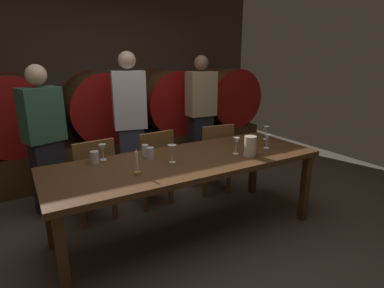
{
  "coord_description": "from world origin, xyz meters",
  "views": [
    {
      "loc": [
        -1.07,
        -2.27,
        1.67
      ],
      "look_at": [
        0.34,
        0.14,
        0.87
      ],
      "focal_mm": 29.07,
      "sensor_mm": 36.0,
      "label": 1
    }
  ],
  "objects_px": {
    "pitcher": "(250,146)",
    "guest_center": "(130,123)",
    "dining_table": "(187,166)",
    "wine_glass_center": "(236,142)",
    "wine_glass_left": "(172,150)",
    "wine_glass_far_right": "(266,130)",
    "wine_glass_far_left": "(103,149)",
    "wine_barrel_left": "(11,113)",
    "wine_barrel_far_right": "(223,96)",
    "chair_left": "(93,176)",
    "guest_right": "(201,116)",
    "chair_right": "(214,155)",
    "cup_left": "(95,157)",
    "candle_center": "(137,167)",
    "cup_right": "(150,153)",
    "wine_barrel_right": "(167,101)",
    "chair_center": "(153,164)",
    "wine_barrel_center": "(100,106)",
    "cup_center": "(145,150)",
    "guest_left": "(45,141)",
    "wine_glass_right": "(267,138)"
  },
  "relations": [
    {
      "from": "pitcher",
      "to": "guest_center",
      "type": "bearing_deg",
      "value": 113.77
    },
    {
      "from": "dining_table",
      "to": "wine_glass_center",
      "type": "relative_size",
      "value": 15.34
    },
    {
      "from": "wine_glass_left",
      "to": "wine_glass_far_right",
      "type": "height_order",
      "value": "wine_glass_left"
    },
    {
      "from": "guest_center",
      "to": "wine_glass_far_left",
      "type": "bearing_deg",
      "value": 69.44
    },
    {
      "from": "wine_barrel_left",
      "to": "wine_glass_far_left",
      "type": "xyz_separation_m",
      "value": [
        0.67,
        -1.76,
        -0.1
      ]
    },
    {
      "from": "wine_barrel_far_right",
      "to": "pitcher",
      "type": "xyz_separation_m",
      "value": [
        -1.37,
        -2.34,
        -0.11
      ]
    },
    {
      "from": "chair_left",
      "to": "wine_barrel_far_right",
      "type": "bearing_deg",
      "value": -157.82
    },
    {
      "from": "dining_table",
      "to": "guest_right",
      "type": "bearing_deg",
      "value": 53.47
    },
    {
      "from": "chair_right",
      "to": "cup_left",
      "type": "relative_size",
      "value": 8.27
    },
    {
      "from": "chair_left",
      "to": "wine_glass_left",
      "type": "bearing_deg",
      "value": 121.13
    },
    {
      "from": "candle_center",
      "to": "cup_right",
      "type": "xyz_separation_m",
      "value": [
        0.24,
        0.3,
        -0.01
      ]
    },
    {
      "from": "wine_barrel_right",
      "to": "chair_center",
      "type": "distance_m",
      "value": 1.71
    },
    {
      "from": "guest_right",
      "to": "wine_barrel_center",
      "type": "bearing_deg",
      "value": -31.27
    },
    {
      "from": "guest_center",
      "to": "wine_glass_far_right",
      "type": "xyz_separation_m",
      "value": [
        1.19,
        -1.08,
        -0.02
      ]
    },
    {
      "from": "wine_barrel_far_right",
      "to": "cup_center",
      "type": "xyz_separation_m",
      "value": [
        -2.21,
        -1.84,
        -0.15
      ]
    },
    {
      "from": "chair_left",
      "to": "wine_glass_far_left",
      "type": "distance_m",
      "value": 0.51
    },
    {
      "from": "wine_glass_center",
      "to": "wine_barrel_left",
      "type": "bearing_deg",
      "value": 129.19
    },
    {
      "from": "dining_table",
      "to": "wine_glass_left",
      "type": "distance_m",
      "value": 0.24
    },
    {
      "from": "candle_center",
      "to": "cup_left",
      "type": "distance_m",
      "value": 0.5
    },
    {
      "from": "guest_center",
      "to": "guest_right",
      "type": "relative_size",
      "value": 1.03
    },
    {
      "from": "guest_left",
      "to": "wine_glass_far_left",
      "type": "relative_size",
      "value": 10.82
    },
    {
      "from": "dining_table",
      "to": "chair_right",
      "type": "distance_m",
      "value": 1.01
    },
    {
      "from": "chair_center",
      "to": "wine_barrel_left",
      "type": "bearing_deg",
      "value": -52.31
    },
    {
      "from": "guest_left",
      "to": "wine_glass_center",
      "type": "relative_size",
      "value": 9.76
    },
    {
      "from": "guest_center",
      "to": "wine_glass_far_right",
      "type": "height_order",
      "value": "guest_center"
    },
    {
      "from": "dining_table",
      "to": "guest_center",
      "type": "height_order",
      "value": "guest_center"
    },
    {
      "from": "chair_center",
      "to": "wine_glass_center",
      "type": "distance_m",
      "value": 1.05
    },
    {
      "from": "chair_right",
      "to": "cup_center",
      "type": "height_order",
      "value": "chair_right"
    },
    {
      "from": "wine_barrel_far_right",
      "to": "pitcher",
      "type": "relative_size",
      "value": 5.07
    },
    {
      "from": "guest_right",
      "to": "cup_center",
      "type": "relative_size",
      "value": 15.25
    },
    {
      "from": "chair_right",
      "to": "guest_left",
      "type": "xyz_separation_m",
      "value": [
        -1.81,
        0.46,
        0.32
      ]
    },
    {
      "from": "wine_barrel_far_right",
      "to": "chair_right",
      "type": "distance_m",
      "value": 1.94
    },
    {
      "from": "chair_center",
      "to": "guest_right",
      "type": "relative_size",
      "value": 0.53
    },
    {
      "from": "wine_barrel_center",
      "to": "wine_glass_center",
      "type": "xyz_separation_m",
      "value": [
        0.7,
        -2.22,
        -0.09
      ]
    },
    {
      "from": "guest_right",
      "to": "wine_glass_far_right",
      "type": "height_order",
      "value": "guest_right"
    },
    {
      "from": "pitcher",
      "to": "wine_glass_far_left",
      "type": "bearing_deg",
      "value": 154.34
    },
    {
      "from": "guest_center",
      "to": "dining_table",
      "type": "bearing_deg",
      "value": 106.84
    },
    {
      "from": "cup_right",
      "to": "chair_left",
      "type": "bearing_deg",
      "value": 127.54
    },
    {
      "from": "wine_glass_right",
      "to": "cup_left",
      "type": "height_order",
      "value": "wine_glass_right"
    },
    {
      "from": "wine_glass_right",
      "to": "cup_left",
      "type": "distance_m",
      "value": 1.67
    },
    {
      "from": "wine_barrel_left",
      "to": "cup_right",
      "type": "relative_size",
      "value": 8.81
    },
    {
      "from": "chair_left",
      "to": "guest_center",
      "type": "relative_size",
      "value": 0.51
    },
    {
      "from": "wine_glass_center",
      "to": "cup_center",
      "type": "relative_size",
      "value": 1.49
    },
    {
      "from": "wine_barrel_center",
      "to": "chair_right",
      "type": "distance_m",
      "value": 1.82
    },
    {
      "from": "wine_barrel_center",
      "to": "dining_table",
      "type": "xyz_separation_m",
      "value": [
        0.22,
        -2.11,
        -0.28
      ]
    },
    {
      "from": "wine_glass_far_left",
      "to": "pitcher",
      "type": "bearing_deg",
      "value": -25.66
    },
    {
      "from": "wine_barrel_center",
      "to": "cup_right",
      "type": "relative_size",
      "value": 8.81
    },
    {
      "from": "wine_glass_far_left",
      "to": "chair_center",
      "type": "bearing_deg",
      "value": 29.82
    },
    {
      "from": "guest_left",
      "to": "cup_right",
      "type": "relative_size",
      "value": 14.44
    },
    {
      "from": "guest_center",
      "to": "guest_right",
      "type": "bearing_deg",
      "value": -164.28
    }
  ]
}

